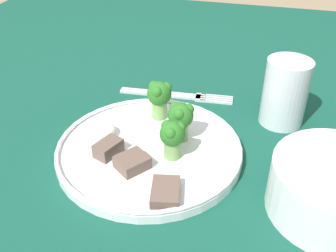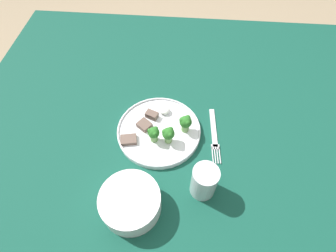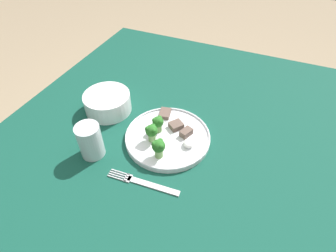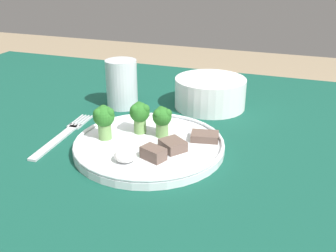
# 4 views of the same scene
# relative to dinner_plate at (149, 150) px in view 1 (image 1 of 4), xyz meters

# --- Properties ---
(table) EXTENTS (1.33, 1.11, 0.72)m
(table) POSITION_rel_dinner_plate_xyz_m (-0.05, -0.05, -0.09)
(table) COLOR #114738
(table) RESTS_ON ground_plane
(dinner_plate) EXTENTS (0.25, 0.25, 0.02)m
(dinner_plate) POSITION_rel_dinner_plate_xyz_m (0.00, 0.00, 0.00)
(dinner_plate) COLOR white
(dinner_plate) RESTS_ON table
(fork) EXTENTS (0.03, 0.19, 0.00)m
(fork) POSITION_rel_dinner_plate_xyz_m (-0.16, -0.01, -0.01)
(fork) COLOR silver
(fork) RESTS_ON table
(cream_bowl) EXTENTS (0.15, 0.15, 0.06)m
(cream_bowl) POSITION_rel_dinner_plate_xyz_m (0.04, 0.23, 0.02)
(cream_bowl) COLOR white
(cream_bowl) RESTS_ON table
(drinking_glass) EXTENTS (0.06, 0.06, 0.10)m
(drinking_glass) POSITION_rel_dinner_plate_xyz_m (-0.13, 0.17, 0.04)
(drinking_glass) COLOR silver
(drinking_glass) RESTS_ON table
(broccoli_floret_near_rim_left) EXTENTS (0.04, 0.04, 0.06)m
(broccoli_floret_near_rim_left) POSITION_rel_dinner_plate_xyz_m (-0.08, -0.01, 0.04)
(broccoli_floret_near_rim_left) COLOR #709E56
(broccoli_floret_near_rim_left) RESTS_ON dinner_plate
(broccoli_floret_center_left) EXTENTS (0.04, 0.03, 0.06)m
(broccoli_floret_center_left) POSITION_rel_dinner_plate_xyz_m (-0.03, 0.04, 0.04)
(broccoli_floret_center_left) COLOR #709E56
(broccoli_floret_center_left) RESTS_ON dinner_plate
(broccoli_floret_back_left) EXTENTS (0.03, 0.03, 0.05)m
(broccoli_floret_back_left) POSITION_rel_dinner_plate_xyz_m (0.01, 0.03, 0.04)
(broccoli_floret_back_left) COLOR #709E56
(broccoli_floret_back_left) RESTS_ON dinner_plate
(meat_slice_front_slice) EXTENTS (0.05, 0.05, 0.02)m
(meat_slice_front_slice) POSITION_rel_dinner_plate_xyz_m (0.04, -0.01, 0.01)
(meat_slice_front_slice) COLOR brown
(meat_slice_front_slice) RESTS_ON dinner_plate
(meat_slice_middle_slice) EXTENTS (0.04, 0.04, 0.02)m
(meat_slice_middle_slice) POSITION_rel_dinner_plate_xyz_m (0.03, -0.05, 0.01)
(meat_slice_middle_slice) COLOR brown
(meat_slice_middle_slice) RESTS_ON dinner_plate
(meat_slice_rear_slice) EXTENTS (0.05, 0.04, 0.01)m
(meat_slice_rear_slice) POSITION_rel_dinner_plate_xyz_m (0.08, 0.04, 0.01)
(meat_slice_rear_slice) COLOR brown
(meat_slice_rear_slice) RESTS_ON dinner_plate
(sauce_dollop) EXTENTS (0.03, 0.03, 0.02)m
(sauce_dollop) POSITION_rel_dinner_plate_xyz_m (-0.01, -0.07, 0.01)
(sauce_dollop) COLOR white
(sauce_dollop) RESTS_ON dinner_plate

